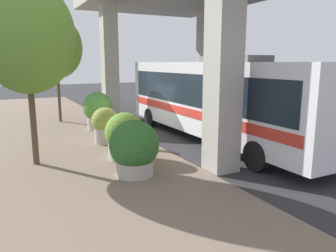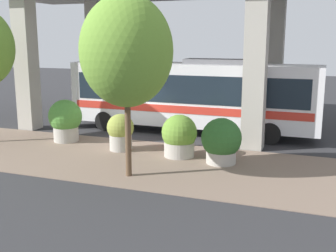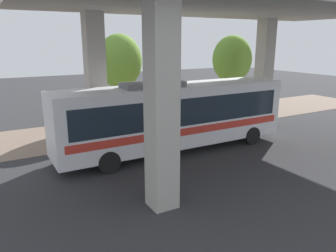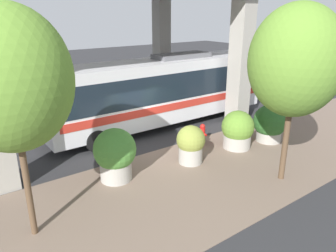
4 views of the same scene
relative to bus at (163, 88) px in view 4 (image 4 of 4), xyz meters
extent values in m
plane|color=#2D2D30|center=(-2.61, 2.43, -2.01)|extent=(80.00, 80.00, 0.00)
cube|color=#7A6656|center=(-5.61, 2.43, -2.00)|extent=(6.00, 40.00, 0.02)
cube|color=#ADA89E|center=(-2.11, -3.42, 1.50)|extent=(0.90, 0.90, 7.03)
cube|color=#ADA89E|center=(4.89, -3.42, 1.50)|extent=(0.90, 0.90, 7.03)
cube|color=silver|center=(0.00, 0.01, -0.05)|extent=(2.47, 12.41, 3.03)
cube|color=#19232D|center=(0.00, 0.01, 0.31)|extent=(2.51, 11.42, 1.33)
cube|color=red|center=(0.00, 0.01, -0.66)|extent=(2.51, 11.79, 0.36)
cube|color=slate|center=(0.00, -1.23, 1.58)|extent=(1.23, 3.10, 0.24)
cylinder|color=black|center=(-1.15, 4.35, -1.51)|extent=(0.28, 1.00, 1.00)
cylinder|color=black|center=(1.15, 4.35, -1.51)|extent=(0.28, 1.00, 1.00)
cylinder|color=black|center=(-1.15, -4.03, -1.51)|extent=(0.28, 1.00, 1.00)
cylinder|color=black|center=(1.15, -4.03, -1.51)|extent=(0.28, 1.00, 1.00)
cylinder|color=red|center=(-3.22, 0.07, -1.62)|extent=(0.24, 0.24, 0.78)
sphere|color=red|center=(-3.22, 0.07, -1.16)|extent=(0.23, 0.23, 0.23)
cylinder|color=red|center=(-3.40, 0.07, -1.50)|extent=(0.15, 0.11, 0.11)
cylinder|color=red|center=(-3.04, 0.07, -1.50)|extent=(0.15, 0.11, 0.11)
cylinder|color=#ADA89E|center=(-3.88, 4.87, -1.63)|extent=(1.13, 1.13, 0.77)
sphere|color=#4C8C38|center=(-3.88, 4.87, -0.82)|extent=(1.53, 1.53, 1.53)
sphere|color=orange|center=(-3.74, 4.75, -1.08)|extent=(0.40, 0.40, 0.40)
cylinder|color=#ADA89E|center=(-4.81, -2.67, -1.73)|extent=(1.14, 1.14, 0.57)
sphere|color=#2D6028|center=(-4.81, -2.67, -1.02)|extent=(1.53, 1.53, 1.53)
sphere|color=#BF334C|center=(-4.67, -2.78, -1.28)|extent=(0.40, 0.40, 0.40)
cylinder|color=#ADA89E|center=(-4.41, 1.79, -1.67)|extent=(0.95, 0.95, 0.69)
sphere|color=olive|center=(-4.41, 1.79, -1.01)|extent=(1.15, 1.15, 1.15)
sphere|color=#993F8C|center=(-4.29, 1.69, -1.19)|extent=(0.33, 0.33, 0.33)
cylinder|color=#ADA89E|center=(-4.47, -0.87, -1.71)|extent=(1.22, 1.22, 0.61)
sphere|color=olive|center=(-4.47, -0.87, -1.01)|extent=(1.43, 1.43, 1.43)
sphere|color=#BF334C|center=(-4.31, -0.99, -1.23)|extent=(0.43, 0.43, 0.43)
cylinder|color=brown|center=(-5.28, 8.14, -0.30)|extent=(0.17, 0.17, 3.42)
ellipsoid|color=olive|center=(-5.28, 8.14, 2.29)|extent=(2.94, 2.94, 3.52)
cylinder|color=brown|center=(-7.41, -0.03, -0.33)|extent=(0.21, 0.21, 3.36)
ellipsoid|color=olive|center=(-7.41, -0.03, 2.27)|extent=(3.08, 3.08, 3.70)
camera|label=1|loc=(-8.31, -11.76, 1.46)|focal=35.00mm
camera|label=2|loc=(-20.00, -6.18, 2.67)|focal=45.00mm
camera|label=3|loc=(14.12, -8.42, 3.64)|focal=35.00mm
camera|label=4|loc=(-13.54, 9.66, 3.81)|focal=35.00mm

